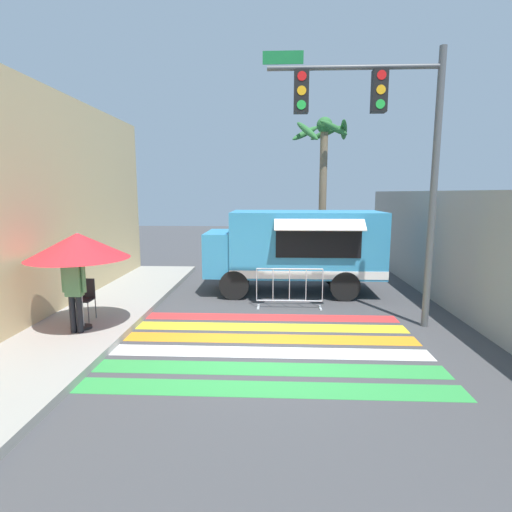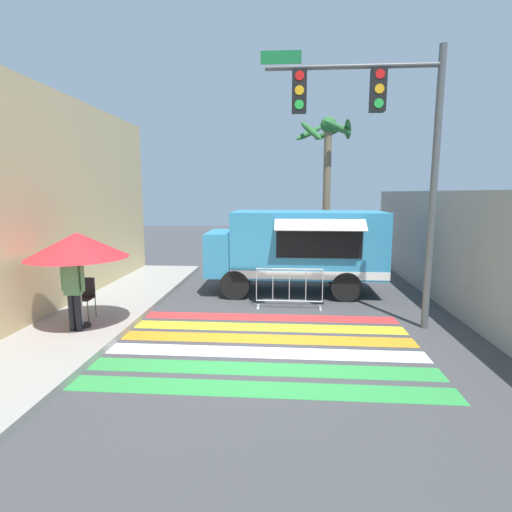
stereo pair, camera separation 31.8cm
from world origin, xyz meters
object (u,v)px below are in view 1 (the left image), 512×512
(traffic_signal_pole, at_px, (381,132))
(palm_tree, at_px, (323,161))
(patio_umbrella, at_px, (78,246))
(folding_chair, at_px, (85,295))
(vendor_person, at_px, (74,288))
(barricade_front, at_px, (289,289))
(food_truck, at_px, (292,246))

(traffic_signal_pole, distance_m, palm_tree, 6.46)
(patio_umbrella, height_order, folding_chair, patio_umbrella)
(vendor_person, distance_m, palm_tree, 10.32)
(vendor_person, relative_size, barricade_front, 0.95)
(barricade_front, bearing_deg, vendor_person, -150.91)
(palm_tree, bearing_deg, patio_umbrella, -129.56)
(vendor_person, bearing_deg, patio_umbrella, 70.64)
(traffic_signal_pole, height_order, folding_chair, traffic_signal_pole)
(traffic_signal_pole, distance_m, barricade_front, 4.63)
(vendor_person, xyz_separation_m, palm_tree, (6.12, 7.65, 3.23))
(traffic_signal_pole, relative_size, palm_tree, 1.05)
(patio_umbrella, xyz_separation_m, folding_chair, (-0.24, 0.65, -1.27))
(traffic_signal_pole, height_order, patio_umbrella, traffic_signal_pole)
(barricade_front, relative_size, palm_tree, 0.31)
(patio_umbrella, xyz_separation_m, barricade_front, (4.70, 2.37, -1.47))
(vendor_person, height_order, barricade_front, vendor_person)
(traffic_signal_pole, relative_size, folding_chair, 6.43)
(food_truck, height_order, folding_chair, food_truck)
(food_truck, bearing_deg, vendor_person, -137.64)
(food_truck, xyz_separation_m, patio_umbrella, (-4.85, -4.18, 0.51))
(folding_chair, distance_m, vendor_person, 1.01)
(folding_chair, xyz_separation_m, palm_tree, (6.35, 6.75, 3.63))
(food_truck, distance_m, barricade_front, 2.06)
(food_truck, bearing_deg, barricade_front, -94.73)
(traffic_signal_pole, bearing_deg, barricade_front, 144.20)
(vendor_person, height_order, palm_tree, palm_tree)
(food_truck, distance_m, palm_tree, 4.49)
(food_truck, xyz_separation_m, vendor_person, (-4.87, -4.44, -0.36))
(patio_umbrella, bearing_deg, traffic_signal_pole, 8.22)
(vendor_person, bearing_deg, palm_tree, 35.87)
(patio_umbrella, relative_size, palm_tree, 0.36)
(patio_umbrella, distance_m, folding_chair, 1.45)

